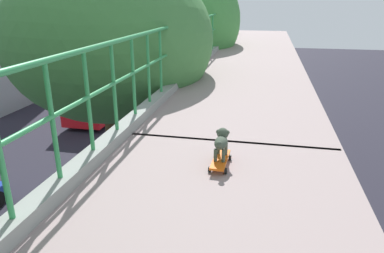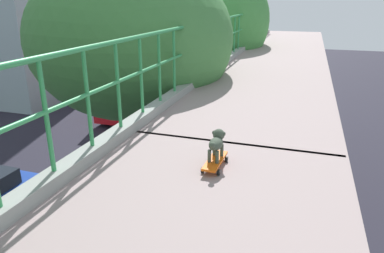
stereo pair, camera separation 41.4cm
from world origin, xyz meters
name	(u,v)px [view 1 (the left image)]	position (x,y,z in m)	size (l,w,h in m)	color
overpass_deck	(205,232)	(1.08, 0.00, 5.79)	(2.75, 36.38, 0.50)	gray
green_railing	(59,166)	(-0.25, 0.00, 6.29)	(0.20, 34.56, 1.21)	gray
city_bus	(114,86)	(-9.26, 21.17, 1.73)	(2.69, 10.67, 3.02)	red
roadside_tree_mid	(110,44)	(-1.99, 5.07, 6.74)	(4.65, 4.65, 8.66)	#4A3820
roadside_tree_far	(174,21)	(-2.08, 11.18, 6.88)	(5.06, 5.06, 9.21)	#513A2D
toy_skateboard	(220,160)	(1.10, 0.81, 6.10)	(0.20, 0.51, 0.09)	#EF5E10
small_dog	(222,141)	(1.10, 0.86, 6.30)	(0.15, 0.35, 0.29)	#3F4A3C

